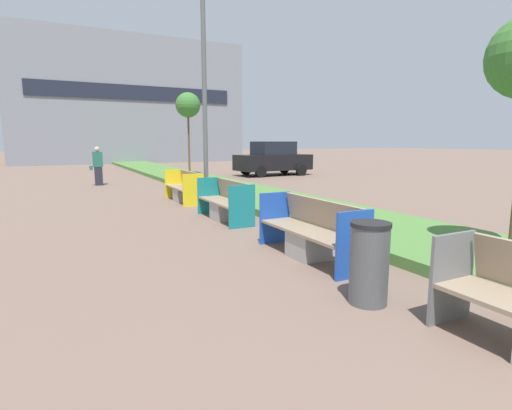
# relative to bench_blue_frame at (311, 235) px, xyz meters

# --- Properties ---
(planter_grass_strip) EXTENTS (2.80, 120.00, 0.18)m
(planter_grass_strip) POSITION_rel_bench_blue_frame_xyz_m (2.26, 5.20, -0.28)
(planter_grass_strip) COLOR #4C7A38
(planter_grass_strip) RESTS_ON ground
(building_backdrop) EXTENTS (19.56, 8.18, 10.70)m
(building_backdrop) POSITION_rel_bench_blue_frame_xyz_m (3.06, 34.00, 4.98)
(building_backdrop) COLOR gray
(building_backdrop) RESTS_ON ground
(bench_blue_frame) EXTENTS (0.65, 2.22, 0.94)m
(bench_blue_frame) POSITION_rel_bench_blue_frame_xyz_m (0.00, 0.00, 0.00)
(bench_blue_frame) COLOR #9E9B96
(bench_blue_frame) RESTS_ON ground
(bench_teal_frame) EXTENTS (0.65, 2.06, 0.94)m
(bench_teal_frame) POSITION_rel_bench_blue_frame_xyz_m (-0.00, 3.53, -0.00)
(bench_teal_frame) COLOR #9E9B96
(bench_teal_frame) RESTS_ON ground
(bench_yellow_frame) EXTENTS (0.65, 2.02, 0.94)m
(bench_yellow_frame) POSITION_rel_bench_blue_frame_xyz_m (-0.00, 6.84, -0.01)
(bench_yellow_frame) COLOR #9E9B96
(bench_yellow_frame) RESTS_ON ground
(litter_bin) EXTENTS (0.46, 0.46, 0.96)m
(litter_bin) POSITION_rel_bench_blue_frame_xyz_m (-0.47, -1.83, 0.11)
(litter_bin) COLOR #4C4F51
(litter_bin) RESTS_ON ground
(street_lamp_post) EXTENTS (0.24, 0.44, 8.77)m
(street_lamp_post) POSITION_rel_bench_blue_frame_xyz_m (0.61, 6.53, 4.40)
(street_lamp_post) COLOR #56595B
(street_lamp_post) RESTS_ON ground
(sapling_tree_far) EXTENTS (1.23, 1.23, 4.27)m
(sapling_tree_far) POSITION_rel_bench_blue_frame_xyz_m (2.63, 14.54, 3.25)
(sapling_tree_far) COLOR brown
(sapling_tree_far) RESTS_ON ground
(pedestrian_walking) EXTENTS (0.53, 0.24, 1.65)m
(pedestrian_walking) POSITION_rel_bench_blue_frame_xyz_m (-1.89, 13.06, 0.46)
(pedestrian_walking) COLOR #232633
(pedestrian_walking) RESTS_ON ground
(parked_car_distant) EXTENTS (4.31, 2.05, 1.86)m
(parked_car_distant) POSITION_rel_bench_blue_frame_xyz_m (7.32, 14.16, 0.54)
(parked_car_distant) COLOR black
(parked_car_distant) RESTS_ON ground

